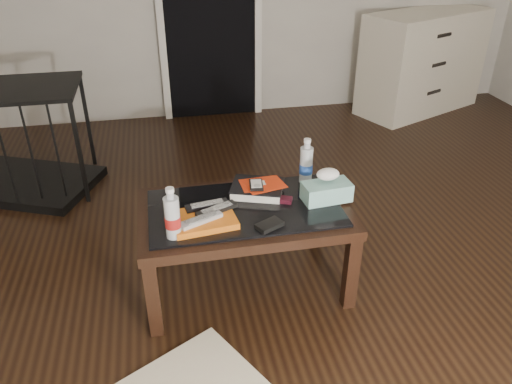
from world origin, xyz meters
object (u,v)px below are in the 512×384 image
pet_crate (21,157)px  textbook (257,189)px  dresser (422,62)px  tissue_box (327,192)px  coffee_table (245,218)px  water_bottle_right (306,161)px  water_bottle_left (172,213)px

pet_crate → textbook: bearing=-17.0°
dresser → tissue_box: 2.79m
dresser → textbook: 2.89m
dresser → tissue_box: bearing=-150.4°
pet_crate → coffee_table: bearing=-21.6°
coffee_table → water_bottle_right: 0.44m
pet_crate → textbook: size_ratio=4.26×
pet_crate → water_bottle_left: 1.80m
coffee_table → water_bottle_right: (0.35, 0.19, 0.18)m
textbook → water_bottle_left: size_ratio=1.05×
tissue_box → textbook: bearing=151.8°
dresser → textbook: bearing=-156.9°
water_bottle_left → water_bottle_right: same height
coffee_table → water_bottle_left: 0.43m
pet_crate → water_bottle_left: (0.96, -1.48, 0.35)m
water_bottle_right → tissue_box: bearing=-77.0°
tissue_box → water_bottle_left: bearing=-172.9°
water_bottle_right → coffee_table: bearing=-152.1°
pet_crate → dresser: bearing=38.5°
pet_crate → water_bottle_left: size_ratio=4.47×
coffee_table → water_bottle_left: water_bottle_left is taller
water_bottle_right → pet_crate: bearing=146.0°
tissue_box → pet_crate: bearing=136.8°
water_bottle_right → tissue_box: water_bottle_right is taller
coffee_table → tissue_box: tissue_box is taller
dresser → tissue_box: size_ratio=5.65×
coffee_table → dresser: (2.08, 2.22, 0.05)m
water_bottle_left → pet_crate: bearing=123.0°
water_bottle_right → textbook: bearing=-165.8°
pet_crate → tissue_box: pet_crate is taller
tissue_box → dresser: bearing=47.5°
coffee_table → dresser: dresser is taller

